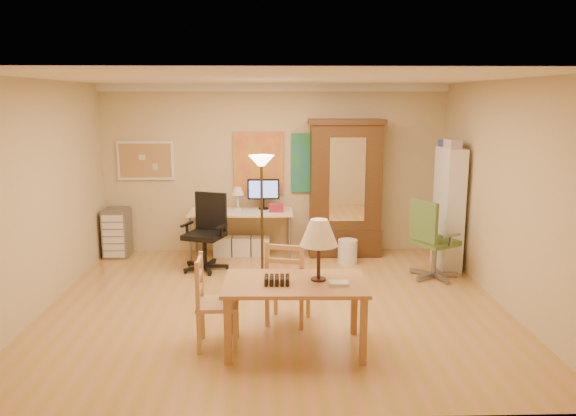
{
  "coord_description": "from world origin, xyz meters",
  "views": [
    {
      "loc": [
        -0.03,
        -6.51,
        2.48
      ],
      "look_at": [
        0.16,
        0.3,
        1.14
      ],
      "focal_mm": 35.0,
      "sensor_mm": 36.0,
      "label": 1
    }
  ],
  "objects_px": {
    "bookshelf": "(448,209)",
    "dining_table": "(304,268)",
    "armoire": "(345,197)",
    "computer_desk": "(243,229)",
    "office_chair_green": "(432,257)",
    "office_chair_black": "(206,249)"
  },
  "relations": [
    {
      "from": "bookshelf",
      "to": "dining_table",
      "type": "bearing_deg",
      "value": -130.21
    },
    {
      "from": "dining_table",
      "to": "armoire",
      "type": "distance_m",
      "value": 3.56
    },
    {
      "from": "computer_desk",
      "to": "armoire",
      "type": "relative_size",
      "value": 0.75
    },
    {
      "from": "armoire",
      "to": "bookshelf",
      "type": "height_order",
      "value": "armoire"
    },
    {
      "from": "computer_desk",
      "to": "office_chair_green",
      "type": "xyz_separation_m",
      "value": [
        2.69,
        -1.21,
        -0.15
      ]
    },
    {
      "from": "dining_table",
      "to": "armoire",
      "type": "bearing_deg",
      "value": 76.21
    },
    {
      "from": "dining_table",
      "to": "office_chair_black",
      "type": "height_order",
      "value": "dining_table"
    },
    {
      "from": "office_chair_black",
      "to": "dining_table",
      "type": "bearing_deg",
      "value": -64.48
    },
    {
      "from": "computer_desk",
      "to": "armoire",
      "type": "height_order",
      "value": "armoire"
    },
    {
      "from": "dining_table",
      "to": "bookshelf",
      "type": "bearing_deg",
      "value": 49.79
    },
    {
      "from": "office_chair_green",
      "to": "bookshelf",
      "type": "xyz_separation_m",
      "value": [
        0.36,
        0.52,
        0.59
      ]
    },
    {
      "from": "computer_desk",
      "to": "bookshelf",
      "type": "bearing_deg",
      "value": -12.73
    },
    {
      "from": "armoire",
      "to": "office_chair_black",
      "type": "bearing_deg",
      "value": -160.16
    },
    {
      "from": "dining_table",
      "to": "computer_desk",
      "type": "distance_m",
      "value": 3.48
    },
    {
      "from": "computer_desk",
      "to": "bookshelf",
      "type": "xyz_separation_m",
      "value": [
        3.04,
        -0.69,
        0.44
      ]
    },
    {
      "from": "office_chair_black",
      "to": "bookshelf",
      "type": "height_order",
      "value": "bookshelf"
    },
    {
      "from": "computer_desk",
      "to": "bookshelf",
      "type": "distance_m",
      "value": 3.15
    },
    {
      "from": "armoire",
      "to": "bookshelf",
      "type": "distance_m",
      "value": 1.62
    },
    {
      "from": "computer_desk",
      "to": "office_chair_black",
      "type": "distance_m",
      "value": 0.87
    },
    {
      "from": "dining_table",
      "to": "office_chair_green",
      "type": "height_order",
      "value": "dining_table"
    },
    {
      "from": "office_chair_green",
      "to": "bookshelf",
      "type": "relative_size",
      "value": 0.63
    },
    {
      "from": "computer_desk",
      "to": "armoire",
      "type": "distance_m",
      "value": 1.69
    }
  ]
}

